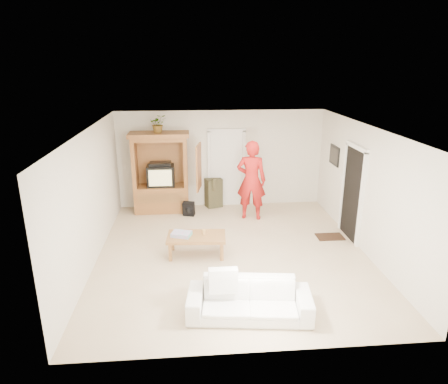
# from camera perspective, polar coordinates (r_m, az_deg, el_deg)

# --- Properties ---
(floor) EXTENTS (6.00, 6.00, 0.00)m
(floor) POSITION_cam_1_polar(r_m,az_deg,el_deg) (8.42, 1.18, -8.72)
(floor) COLOR tan
(floor) RESTS_ON ground
(ceiling) EXTENTS (6.00, 6.00, 0.00)m
(ceiling) POSITION_cam_1_polar(r_m,az_deg,el_deg) (7.61, 1.31, 9.04)
(ceiling) COLOR white
(ceiling) RESTS_ON floor
(wall_back) EXTENTS (5.50, 0.00, 5.50)m
(wall_back) POSITION_cam_1_polar(r_m,az_deg,el_deg) (10.79, -0.45, 4.73)
(wall_back) COLOR silver
(wall_back) RESTS_ON floor
(wall_front) EXTENTS (5.50, 0.00, 5.50)m
(wall_front) POSITION_cam_1_polar(r_m,az_deg,el_deg) (5.19, 4.82, -10.80)
(wall_front) COLOR silver
(wall_front) RESTS_ON floor
(wall_left) EXTENTS (0.00, 6.00, 6.00)m
(wall_left) POSITION_cam_1_polar(r_m,az_deg,el_deg) (8.11, -18.46, -0.80)
(wall_left) COLOR silver
(wall_left) RESTS_ON floor
(wall_right) EXTENTS (0.00, 6.00, 6.00)m
(wall_right) POSITION_cam_1_polar(r_m,az_deg,el_deg) (8.64, 19.69, 0.22)
(wall_right) COLOR silver
(wall_right) RESTS_ON floor
(armoire) EXTENTS (1.82, 1.14, 2.10)m
(armoire) POSITION_cam_1_polar(r_m,az_deg,el_deg) (10.56, -8.86, 2.02)
(armoire) COLOR #99632F
(armoire) RESTS_ON floor
(door_back) EXTENTS (0.85, 0.05, 2.04)m
(door_back) POSITION_cam_1_polar(r_m,az_deg,el_deg) (10.84, 0.36, 3.27)
(door_back) COLOR white
(door_back) RESTS_ON floor
(doorway_right) EXTENTS (0.05, 0.90, 2.04)m
(doorway_right) POSITION_cam_1_polar(r_m,az_deg,el_deg) (9.24, 17.88, -0.30)
(doorway_right) COLOR black
(doorway_right) RESTS_ON floor
(framed_picture) EXTENTS (0.03, 0.60, 0.48)m
(framed_picture) POSITION_cam_1_polar(r_m,az_deg,el_deg) (10.25, 15.50, 5.07)
(framed_picture) COLOR black
(framed_picture) RESTS_ON wall_right
(doormat) EXTENTS (0.60, 0.40, 0.02)m
(doormat) POSITION_cam_1_polar(r_m,az_deg,el_deg) (9.44, 14.89, -6.19)
(doormat) COLOR #382316
(doormat) RESTS_ON floor
(plant) EXTENTS (0.48, 0.43, 0.45)m
(plant) POSITION_cam_1_polar(r_m,az_deg,el_deg) (10.24, -9.39, 9.61)
(plant) COLOR #4C7238
(plant) RESTS_ON armoire
(man) EXTENTS (0.83, 0.65, 2.00)m
(man) POSITION_cam_1_polar(r_m,az_deg,el_deg) (9.91, 3.92, 1.68)
(man) COLOR #AE1917
(man) RESTS_ON floor
(sofa) EXTENTS (1.99, 0.97, 0.56)m
(sofa) POSITION_cam_1_polar(r_m,az_deg,el_deg) (6.44, 3.63, -15.10)
(sofa) COLOR white
(sofa) RESTS_ON floor
(coffee_table) EXTENTS (1.22, 0.72, 0.44)m
(coffee_table) POSITION_cam_1_polar(r_m,az_deg,el_deg) (8.20, -3.97, -6.56)
(coffee_table) COLOR olive
(coffee_table) RESTS_ON floor
(towel) EXTENTS (0.45, 0.39, 0.08)m
(towel) POSITION_cam_1_polar(r_m,az_deg,el_deg) (8.16, -6.10, -6.00)
(towel) COLOR #E54CAD
(towel) RESTS_ON coffee_table
(candle) EXTENTS (0.08, 0.08, 0.10)m
(candle) POSITION_cam_1_polar(r_m,az_deg,el_deg) (8.21, -2.86, -5.69)
(candle) COLOR tan
(candle) RESTS_ON coffee_table
(backpack_black) EXTENTS (0.33, 0.24, 0.36)m
(backpack_black) POSITION_cam_1_polar(r_m,az_deg,el_deg) (10.33, -5.07, -2.46)
(backpack_black) COLOR black
(backpack_black) RESTS_ON floor
(backpack_olive) EXTENTS (0.50, 0.43, 0.80)m
(backpack_olive) POSITION_cam_1_polar(r_m,az_deg,el_deg) (10.88, -1.50, -0.10)
(backpack_olive) COLOR #47442B
(backpack_olive) RESTS_ON floor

